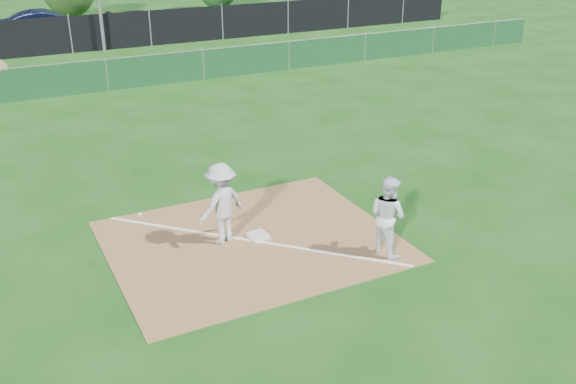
% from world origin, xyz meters
% --- Properties ---
extents(ground, '(90.00, 90.00, 0.00)m').
position_xyz_m(ground, '(0.00, 10.00, 0.00)').
color(ground, '#12420E').
rests_on(ground, ground).
extents(infield_dirt, '(6.00, 5.00, 0.02)m').
position_xyz_m(infield_dirt, '(0.00, 1.00, 0.01)').
color(infield_dirt, brown).
rests_on(infield_dirt, ground).
extents(foul_line, '(5.01, 5.01, 0.01)m').
position_xyz_m(foul_line, '(0.00, 1.00, 0.03)').
color(foul_line, white).
rests_on(foul_line, infield_dirt).
extents(green_fence, '(44.00, 0.05, 1.20)m').
position_xyz_m(green_fence, '(0.00, 15.00, 0.60)').
color(green_fence, '#0E3619').
rests_on(green_fence, ground).
extents(black_fence, '(46.00, 0.04, 1.80)m').
position_xyz_m(black_fence, '(0.00, 23.00, 0.90)').
color(black_fence, black).
rests_on(black_fence, ground).
extents(parking_lot, '(46.00, 9.00, 0.01)m').
position_xyz_m(parking_lot, '(0.00, 28.00, 0.01)').
color(parking_lot, black).
rests_on(parking_lot, ground).
extents(first_base, '(0.44, 0.44, 0.08)m').
position_xyz_m(first_base, '(0.20, 1.08, 0.06)').
color(first_base, silver).
rests_on(first_base, infield_dirt).
extents(play_at_first, '(2.50, 1.02, 1.79)m').
position_xyz_m(play_at_first, '(-0.56, 1.28, 0.92)').
color(play_at_first, silver).
rests_on(play_at_first, infield_dirt).
extents(runner, '(0.81, 0.95, 1.72)m').
position_xyz_m(runner, '(2.33, -0.70, 0.86)').
color(runner, silver).
rests_on(runner, ground).
extents(car_mid, '(5.11, 2.10, 1.65)m').
position_xyz_m(car_mid, '(-0.54, 26.53, 0.83)').
color(car_mid, black).
rests_on(car_mid, parking_lot).
extents(car_right, '(4.48, 2.76, 1.21)m').
position_xyz_m(car_right, '(4.70, 26.92, 0.62)').
color(car_right, black).
rests_on(car_right, parking_lot).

